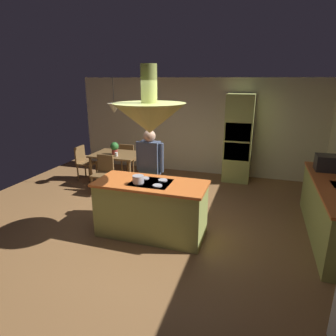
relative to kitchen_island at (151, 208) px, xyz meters
The scene contains 16 objects.
ground 0.51m from the kitchen_island, 90.00° to the left, with size 8.16×8.16×0.00m, color olive.
wall_back 3.74m from the kitchen_island, 90.00° to the left, with size 6.80×0.10×2.55m, color beige.
kitchen_island is the anchor object (origin of this frame).
counter_run_right 2.95m from the kitchen_island, 15.72° to the left, with size 0.73×2.60×0.92m.
oven_tower 3.48m from the kitchen_island, 71.26° to the left, with size 0.66×0.62×2.17m.
dining_table 2.71m from the kitchen_island, 128.99° to the left, with size 1.15×0.88×0.76m.
person_at_island 0.87m from the kitchen_island, 111.95° to the left, with size 0.53×0.22×1.65m.
range_hood 1.51m from the kitchen_island, 90.00° to the left, with size 1.10×1.10×1.00m.
pendant_light_over_table 3.04m from the kitchen_island, 128.99° to the left, with size 0.32×0.32×0.82m.
chair_facing_island 2.23m from the kitchen_island, 139.77° to the left, with size 0.40×0.40×0.87m.
chair_by_back_wall 3.24m from the kitchen_island, 121.62° to the left, with size 0.40×0.40×0.87m.
chair_at_corner 3.38m from the kitchen_island, 141.63° to the left, with size 0.40×0.40×0.87m.
potted_plant_on_table 2.70m from the kitchen_island, 130.12° to the left, with size 0.20×0.20×0.30m.
cup_on_table 2.49m from the kitchen_island, 130.26° to the left, with size 0.07×0.07×0.09m, color white.
microwave_on_counter 3.30m from the kitchen_island, 28.89° to the left, with size 0.46×0.36×0.28m, color #232326.
cooking_pot_on_cooktop 0.58m from the kitchen_island, 140.91° to the right, with size 0.18×0.18×0.12m, color #B2B2B7.
Camera 1 is at (1.60, -4.31, 2.52)m, focal length 31.16 mm.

